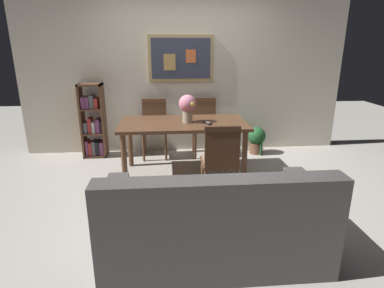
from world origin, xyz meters
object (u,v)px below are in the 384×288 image
Objects in this scene: dining_chair_near_right at (220,156)px; potted_ivy at (257,139)px; dining_table at (183,128)px; dining_chair_far_left at (154,123)px; flower_vase at (188,106)px; bookshelf at (94,125)px; dining_chair_far_right at (205,122)px; leather_couch at (214,226)px; tv_remote at (207,123)px.

potted_ivy is at bearing 60.96° from dining_chair_near_right.
dining_chair_far_left is at bearing 117.44° from dining_table.
dining_chair_near_right reaches higher than potted_ivy.
flower_vase is (0.47, -0.81, 0.42)m from dining_chair_far_left.
bookshelf reaches higher than potted_ivy.
dining_chair_far_right is at bearing 68.40° from flower_vase.
bookshelf is 2.63m from potted_ivy.
bookshelf is at bearing 119.04° from leather_couch.
dining_chair_far_left reaches higher than tv_remote.
potted_ivy is at bearing 67.10° from leather_couch.
tv_remote is at bearing 84.41° from leather_couch.
leather_couch is 1.55× the size of bookshelf.
dining_chair_near_right is at bearing -44.12° from bookshelf.
dining_chair_far_left is 1.68× the size of potted_ivy.
dining_table is 1.62m from bookshelf.
tv_remote reaches higher than dining_table.
dining_chair_far_left is 0.51× the size of leather_couch.
flower_vase reaches higher than dining_chair_far_left.
dining_chair_near_right is at bearing -119.04° from potted_ivy.
dining_table is 0.91m from dining_chair_near_right.
leather_couch is 4.92× the size of flower_vase.
dining_chair_far_right is 0.78× the size of bookshelf.
bookshelf reaches higher than dining_chair_near_right.
tv_remote is (-0.94, -0.88, 0.51)m from potted_ivy.
bookshelf is 3.17× the size of flower_vase.
dining_table is 0.91m from dining_chair_far_right.
dining_chair_far_right reaches higher than tv_remote.
potted_ivy is at bearing 31.43° from dining_table.
bookshelf is 1.95m from tv_remote.
leather_couch is (-0.25, -2.68, -0.23)m from dining_chair_far_right.
bookshelf reaches higher than leather_couch.
dining_chair_far_left reaches higher than dining_table.
flower_vase is (-0.08, 1.84, 0.65)m from leather_couch.
leather_couch reaches higher than dining_table.
dining_chair_far_right is at bearing -1.13° from bookshelf.
dining_table is 10.44× the size of tv_remote.
dining_chair_near_right is 2.49× the size of flower_vase.
dining_chair_far_left is at bearing -178.08° from dining_chair_far_right.
dining_chair_far_left and dining_chair_near_right have the same top height.
tv_remote is at bearing -30.27° from bookshelf.
leather_couch reaches higher than tv_remote.
dining_table is at bearing -115.33° from dining_chair_far_right.
dining_chair_near_right is 1.00× the size of dining_chair_far_right.
dining_chair_far_right is 2.70m from leather_couch.
dining_chair_near_right is 0.96m from flower_vase.
dining_table is at bearing 158.02° from tv_remote.
dining_chair_far_left is 0.78× the size of bookshelf.
potted_ivy is at bearing -2.06° from bookshelf.
dining_chair_far_right reaches higher than potted_ivy.
dining_chair_near_right is 0.78× the size of bookshelf.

